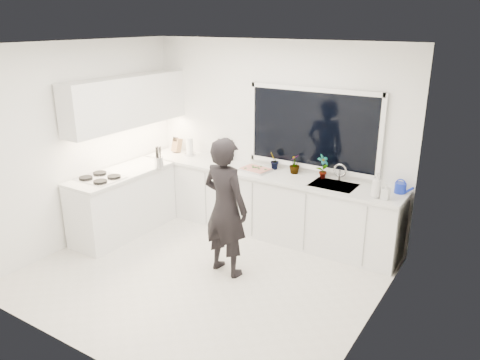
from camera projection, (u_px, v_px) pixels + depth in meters
The scene contains 25 objects.
floor at pixel (203, 274), 5.72m from camera, with size 4.00×3.50×0.02m, color beige.
wall_back at pixel (274, 137), 6.68m from camera, with size 4.00×0.02×2.70m, color white.
wall_left at pixel (81, 144), 6.29m from camera, with size 0.02×3.50×2.70m, color white.
wall_right at pixel (376, 204), 4.26m from camera, with size 0.02×3.50×2.70m, color white.
ceiling at pixel (196, 43), 4.83m from camera, with size 4.00×3.50×0.02m, color white.
window at pixel (313, 129), 6.28m from camera, with size 1.80×0.02×1.00m, color black.
base_cabinets_back at pixel (262, 203), 6.73m from camera, with size 3.92×0.58×0.88m, color white.
base_cabinets_left at pixel (123, 204), 6.70m from camera, with size 0.58×1.60×0.88m, color white.
countertop_back at pixel (263, 173), 6.57m from camera, with size 3.94×0.62×0.04m, color silver.
countertop_left at pixel (121, 174), 6.55m from camera, with size 0.62×1.60×0.04m, color silver.
upper_cabinets at pixel (127, 102), 6.58m from camera, with size 0.34×2.10×0.70m, color white.
sink at pixel (333, 188), 6.06m from camera, with size 0.58×0.42×0.14m, color silver.
faucet at pixel (340, 173), 6.16m from camera, with size 0.03×0.03×0.22m, color silver.
stovetop at pixel (100, 178), 6.27m from camera, with size 0.56×0.48×0.03m, color black.
person at pixel (225, 207), 5.51m from camera, with size 0.62×0.41×1.69m, color black.
pizza_tray at pixel (255, 170), 6.60m from camera, with size 0.41×0.31×0.03m, color silver.
pizza at pixel (256, 169), 6.59m from camera, with size 0.38×0.27×0.01m, color #B33717.
watering_can at pixel (400, 188), 5.74m from camera, with size 0.14×0.14×0.13m, color #1228AD.
paper_towel_roll at pixel (190, 147), 7.31m from camera, with size 0.11×0.11×0.26m, color white.
knife_block at pixel (177, 145), 7.50m from camera, with size 0.13×0.10×0.22m, color brown.
utensil_crock at pixel (159, 162), 6.71m from camera, with size 0.13×0.13×0.16m, color silver.
picture_frame_large at pixel (222, 149), 7.15m from camera, with size 0.22×0.02×0.28m, color black.
picture_frame_small at pixel (225, 149), 7.13m from camera, with size 0.25×0.02×0.30m, color black.
herb_plants at pixel (300, 164), 6.40m from camera, with size 0.89×0.21×0.33m.
soap_bottles at pixel (379, 187), 5.56m from camera, with size 0.23×0.12×0.31m.
Camera 1 is at (3.08, -4.00, 2.95)m, focal length 35.00 mm.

